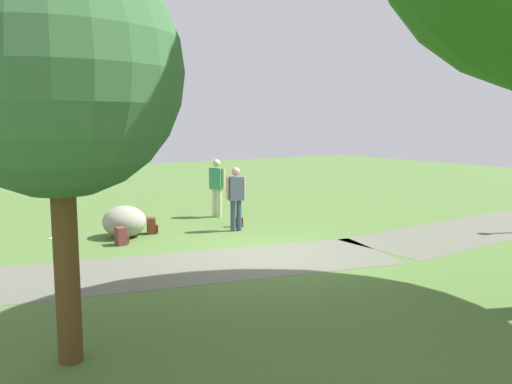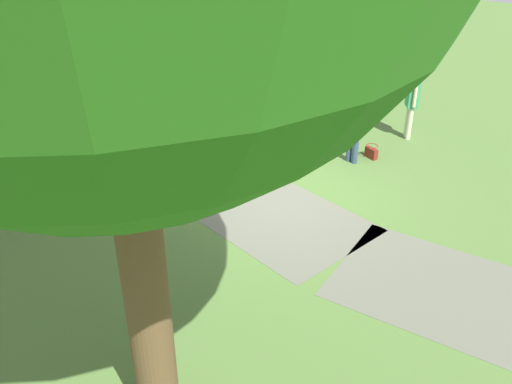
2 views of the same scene
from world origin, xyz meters
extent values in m
plane|color=#4B6D31|center=(0.00, 0.00, 0.00)|extent=(48.00, 48.00, 0.00)
cube|color=#5E6050|center=(-6.00, 0.96, 0.00)|extent=(8.06, 2.54, 0.01)
cube|color=#5E6050|center=(1.87, 0.07, 0.00)|extent=(8.33, 4.26, 0.01)
cylinder|color=#553B1B|center=(4.81, 2.83, 1.15)|extent=(0.28, 0.28, 2.30)
sphere|color=#39673A|center=(4.81, 2.83, 3.25)|extent=(2.72, 2.72, 2.72)
ellipsoid|color=gray|center=(2.05, -3.16, 0.38)|extent=(1.44, 1.44, 0.75)
cylinder|color=#314461|center=(-0.46, -2.30, 0.39)|extent=(0.13, 0.13, 0.78)
cylinder|color=#314461|center=(-0.62, -2.27, 0.39)|extent=(0.13, 0.13, 0.78)
cube|color=#475361|center=(-0.54, -2.29, 1.08)|extent=(0.40, 0.30, 0.59)
cylinder|color=tan|center=(-0.32, -2.33, 1.11)|extent=(0.08, 0.08, 0.52)
cylinder|color=tan|center=(-0.75, -2.25, 1.11)|extent=(0.08, 0.08, 0.52)
sphere|color=tan|center=(-0.54, -2.29, 1.51)|extent=(0.21, 0.21, 0.21)
cylinder|color=beige|center=(-1.06, -4.33, 0.41)|extent=(0.13, 0.13, 0.81)
cylinder|color=beige|center=(-1.14, -4.20, 0.41)|extent=(0.13, 0.13, 0.81)
cube|color=#34925D|center=(-1.10, -4.27, 1.12)|extent=(0.40, 0.43, 0.61)
cylinder|color=beige|center=(-0.98, -4.45, 1.15)|extent=(0.08, 0.08, 0.54)
cylinder|color=beige|center=(-1.22, -4.08, 1.15)|extent=(0.08, 0.08, 0.54)
sphere|color=beige|center=(-1.10, -4.27, 1.56)|extent=(0.22, 0.22, 0.22)
cube|color=maroon|center=(-0.82, -2.72, 0.12)|extent=(0.34, 0.25, 0.24)
torus|color=maroon|center=(-0.82, -2.72, 0.30)|extent=(0.36, 0.36, 0.02)
cube|color=#5F2F19|center=(1.38, -3.16, 0.20)|extent=(0.28, 0.33, 0.40)
cube|color=#5B1C0B|center=(1.26, -3.12, 0.12)|extent=(0.12, 0.20, 0.18)
cube|color=brown|center=(2.40, -2.41, 0.20)|extent=(0.21, 0.29, 0.40)
cube|color=maroon|center=(2.27, -2.41, 0.12)|extent=(0.07, 0.20, 0.18)
cylinder|color=white|center=(3.50, -3.87, 0.01)|extent=(0.25, 0.25, 0.02)
camera|label=1|loc=(6.17, 8.73, 2.72)|focal=36.50mm
camera|label=2|loc=(-4.90, 8.16, 5.47)|focal=38.70mm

